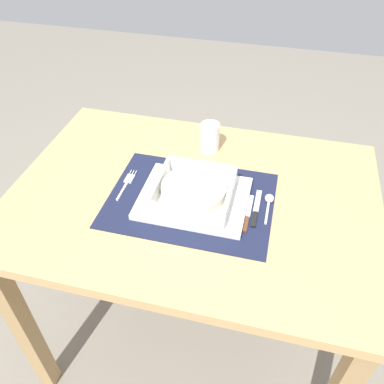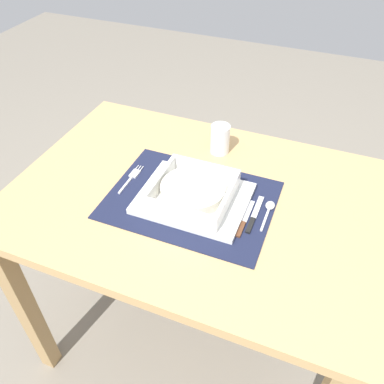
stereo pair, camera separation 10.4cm
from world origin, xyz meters
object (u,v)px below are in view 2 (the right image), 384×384
object	(u,v)px
drinking_glass	(220,140)
spoon	(269,208)
butter_knife	(254,216)
fork	(132,177)
bread_knife	(244,220)
porridge_bowl	(193,192)
dining_table	(194,221)

from	to	relation	value
drinking_glass	spoon	bearing A→B (deg)	-44.45
spoon	drinking_glass	distance (m)	0.29
butter_knife	drinking_glass	world-z (taller)	drinking_glass
spoon	drinking_glass	world-z (taller)	drinking_glass
fork	bread_knife	world-z (taller)	bread_knife
spoon	butter_knife	xyz separation A→B (m)	(-0.03, -0.04, -0.00)
fork	bread_knife	bearing A→B (deg)	-8.39
porridge_bowl	fork	distance (m)	0.21
porridge_bowl	drinking_glass	size ratio (longest dim) A/B	2.15
porridge_bowl	bread_knife	bearing A→B (deg)	-6.09
dining_table	spoon	bearing A→B (deg)	3.34
fork	drinking_glass	distance (m)	0.29
porridge_bowl	bread_knife	distance (m)	0.15
spoon	dining_table	bearing A→B (deg)	179.65
spoon	fork	bearing A→B (deg)	178.64
porridge_bowl	spoon	xyz separation A→B (m)	(0.19, 0.05, -0.03)
drinking_glass	fork	bearing A→B (deg)	-131.02
butter_knife	dining_table	bearing A→B (deg)	166.01
fork	bread_knife	size ratio (longest dim) A/B	0.96
spoon	butter_knife	world-z (taller)	spoon
fork	drinking_glass	xyz separation A→B (m)	(0.19, 0.22, 0.04)
butter_knife	fork	bearing A→B (deg)	171.56
porridge_bowl	bread_knife	size ratio (longest dim) A/B	1.45
fork	dining_table	bearing A→B (deg)	0.85
porridge_bowl	spoon	world-z (taller)	porridge_bowl
dining_table	drinking_glass	size ratio (longest dim) A/B	10.95
bread_knife	drinking_glass	world-z (taller)	drinking_glass
fork	drinking_glass	bearing A→B (deg)	48.60
fork	bread_knife	distance (m)	0.35
bread_knife	drinking_glass	size ratio (longest dim) A/B	1.49
porridge_bowl	fork	world-z (taller)	porridge_bowl
bread_knife	drinking_glass	distance (m)	0.31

